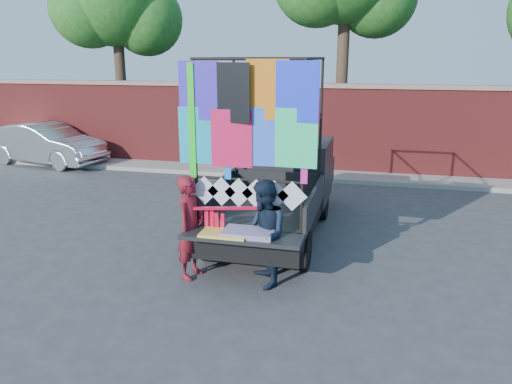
% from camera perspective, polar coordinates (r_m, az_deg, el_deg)
% --- Properties ---
extents(ground, '(90.00, 90.00, 0.00)m').
position_cam_1_polar(ground, '(8.68, -2.05, -7.59)').
color(ground, '#38383A').
rests_on(ground, ground).
extents(brick_wall, '(30.00, 0.45, 2.61)m').
position_cam_1_polar(brick_wall, '(14.99, 5.32, 7.38)').
color(brick_wall, maroon).
rests_on(brick_wall, ground).
extents(curb, '(30.00, 1.20, 0.12)m').
position_cam_1_polar(curb, '(14.54, 4.78, 2.07)').
color(curb, gray).
rests_on(curb, ground).
extents(tree_left, '(4.20, 3.30, 7.05)m').
position_cam_1_polar(tree_left, '(18.12, -15.84, 20.27)').
color(tree_left, '#38281C').
rests_on(tree_left, ground).
extents(pickup_truck, '(2.12, 5.33, 3.36)m').
position_cam_1_polar(pickup_truck, '(10.11, 2.87, 0.80)').
color(pickup_truck, black).
rests_on(pickup_truck, ground).
extents(sedan, '(4.20, 2.11, 1.32)m').
position_cam_1_polar(sedan, '(17.35, -22.85, 5.10)').
color(sedan, silver).
rests_on(sedan, ground).
extents(woman, '(0.48, 0.65, 1.63)m').
position_cam_1_polar(woman, '(7.79, -7.46, -4.01)').
color(woman, maroon).
rests_on(woman, ground).
extents(man, '(0.90, 0.98, 1.63)m').
position_cam_1_polar(man, '(7.43, 0.93, -4.86)').
color(man, '#131E30').
rests_on(man, ground).
extents(streamer_bundle, '(0.97, 0.31, 0.68)m').
position_cam_1_polar(streamer_bundle, '(7.55, -4.20, -3.26)').
color(streamer_bundle, red).
rests_on(streamer_bundle, ground).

